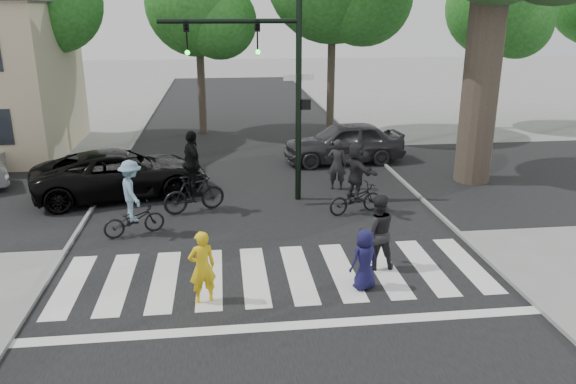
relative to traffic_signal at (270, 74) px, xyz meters
name	(u,v)px	position (x,y,z in m)	size (l,w,h in m)	color
ground	(281,296)	(-0.35, -6.20, -3.90)	(120.00, 120.00, 0.00)	gray
road_stem	(263,214)	(-0.35, -1.20, -3.90)	(10.00, 70.00, 0.01)	black
road_cross	(256,184)	(-0.35, 1.80, -3.89)	(70.00, 10.00, 0.01)	black
curb_left	(85,219)	(-5.40, -1.20, -3.85)	(0.10, 70.00, 0.10)	gray
curb_right	(429,205)	(4.70, -1.20, -3.85)	(0.10, 70.00, 0.10)	gray
crosswalk	(278,281)	(-0.35, -5.54, -3.89)	(10.00, 3.85, 0.01)	silver
traffic_signal	(270,74)	(0.00, 0.00, 0.00)	(4.45, 0.29, 6.00)	black
bg_tree_2	(203,8)	(-2.11, 10.42, 1.88)	(5.04, 4.80, 8.40)	brown
bg_tree_4	(500,11)	(11.88, 9.93, 1.73)	(4.83, 4.60, 8.15)	brown
pedestrian_woman	(202,267)	(-1.96, -6.24, -3.13)	(0.56, 0.37, 1.54)	yellow
pedestrian_child	(365,260)	(1.44, -6.07, -3.23)	(0.65, 0.43, 1.34)	#15143F
pedestrian_adult	(377,232)	(1.96, -5.10, -3.01)	(0.87, 0.68, 1.79)	black
cyclist_left	(133,203)	(-3.86, -2.39, -3.02)	(1.70, 1.19, 2.04)	black
cyclist_mid	(193,179)	(-2.34, -0.75, -2.90)	(1.93, 1.22, 2.43)	black
cyclist_right	(356,182)	(2.34, -1.44, -2.94)	(1.79, 1.66, 2.15)	black
car_suv	(121,174)	(-4.71, 1.01, -3.15)	(2.48, 5.37, 1.49)	black
car_grey	(343,142)	(3.21, 4.29, -3.10)	(1.88, 4.68, 1.59)	#333237
bystander_dark	(337,165)	(2.26, 0.89, -3.05)	(0.62, 0.41, 1.70)	black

